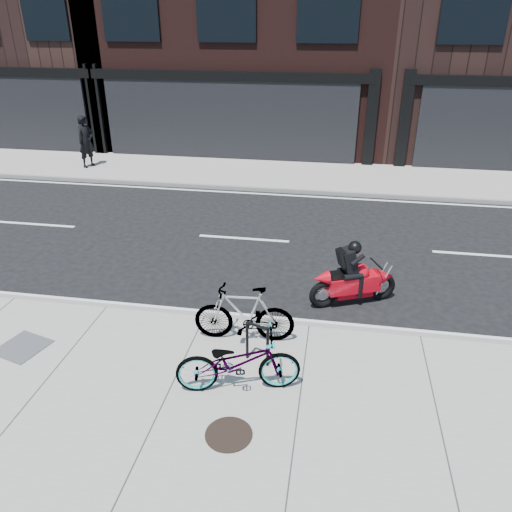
% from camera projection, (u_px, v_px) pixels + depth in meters
% --- Properties ---
extents(ground, '(120.00, 120.00, 0.00)m').
position_uv_depth(ground, '(227.00, 274.00, 11.38)').
color(ground, black).
rests_on(ground, ground).
extents(sidewalk_near, '(60.00, 6.00, 0.13)m').
position_uv_depth(sidewalk_near, '(149.00, 436.00, 6.92)').
color(sidewalk_near, gray).
rests_on(sidewalk_near, ground).
extents(sidewalk_far, '(60.00, 3.50, 0.13)m').
position_uv_depth(sidewalk_far, '(273.00, 174.00, 18.23)').
color(sidewalk_far, gray).
rests_on(sidewalk_far, ground).
extents(bike_rack, '(0.41, 0.19, 0.73)m').
position_uv_depth(bike_rack, '(257.00, 340.00, 8.12)').
color(bike_rack, black).
rests_on(bike_rack, sidewalk_near).
extents(bicycle_front, '(2.00, 1.08, 1.00)m').
position_uv_depth(bicycle_front, '(238.00, 362.00, 7.51)').
color(bicycle_front, gray).
rests_on(bicycle_front, sidewalk_near).
extents(bicycle_rear, '(1.79, 0.62, 1.06)m').
position_uv_depth(bicycle_rear, '(244.00, 314.00, 8.66)').
color(bicycle_rear, gray).
rests_on(bicycle_rear, sidewalk_near).
extents(motorcycle, '(1.77, 0.96, 1.40)m').
position_uv_depth(motorcycle, '(358.00, 278.00, 10.01)').
color(motorcycle, black).
rests_on(motorcycle, ground).
extents(pedestrian, '(0.69, 0.82, 1.90)m').
position_uv_depth(pedestrian, '(86.00, 141.00, 18.48)').
color(pedestrian, black).
rests_on(pedestrian, sidewalk_far).
extents(manhole_cover, '(0.85, 0.85, 0.02)m').
position_uv_depth(manhole_cover, '(229.00, 434.00, 6.86)').
color(manhole_cover, black).
rests_on(manhole_cover, sidewalk_near).
extents(utility_grate, '(0.93, 0.93, 0.02)m').
position_uv_depth(utility_grate, '(23.00, 347.00, 8.66)').
color(utility_grate, '#545457').
rests_on(utility_grate, sidewalk_near).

